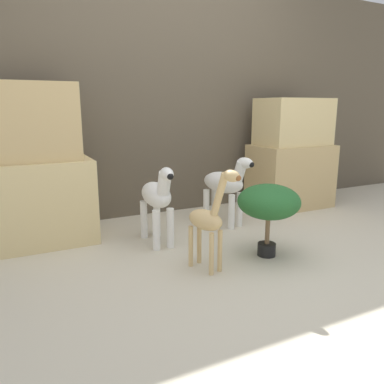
% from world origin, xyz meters
% --- Properties ---
extents(ground_plane, '(14.00, 14.00, 0.00)m').
position_xyz_m(ground_plane, '(0.00, 0.00, 0.00)').
color(ground_plane, beige).
extents(wall_back, '(6.40, 0.08, 2.20)m').
position_xyz_m(wall_back, '(0.00, 1.61, 1.10)').
color(wall_back, brown).
rests_on(wall_back, ground_plane).
extents(rock_pillar_left, '(0.79, 0.50, 1.18)m').
position_xyz_m(rock_pillar_left, '(-1.21, 1.20, 0.53)').
color(rock_pillar_left, '#DBC184').
rests_on(rock_pillar_left, ground_plane).
extents(rock_pillar_right, '(0.79, 0.50, 1.09)m').
position_xyz_m(rock_pillar_right, '(1.21, 1.20, 0.51)').
color(rock_pillar_right, tan).
rests_on(rock_pillar_right, ground_plane).
extents(zebra_right, '(0.31, 0.52, 0.61)m').
position_xyz_m(zebra_right, '(0.28, 0.95, 0.35)').
color(zebra_right, white).
rests_on(zebra_right, ground_plane).
extents(zebra_left, '(0.19, 0.52, 0.61)m').
position_xyz_m(zebra_left, '(-0.42, 0.77, 0.35)').
color(zebra_left, white).
rests_on(zebra_left, ground_plane).
extents(giraffe_figurine, '(0.21, 0.40, 0.66)m').
position_xyz_m(giraffe_figurine, '(-0.30, 0.19, 0.34)').
color(giraffe_figurine, tan).
rests_on(giraffe_figurine, ground_plane).
extents(potted_palm_front, '(0.42, 0.42, 0.50)m').
position_xyz_m(potted_palm_front, '(0.17, 0.22, 0.38)').
color(potted_palm_front, black).
rests_on(potted_palm_front, ground_plane).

